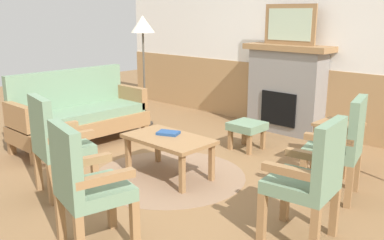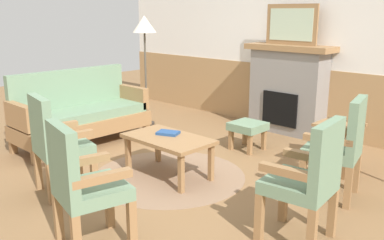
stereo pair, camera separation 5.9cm
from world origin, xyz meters
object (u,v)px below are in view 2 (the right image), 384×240
Objects in this scene: framed_picture at (291,25)px; footstool at (248,128)px; couch at (81,114)px; coffee_table at (168,142)px; armchair_near_fireplace at (308,176)px; side_table at (339,133)px; armchair_by_window_left at (340,143)px; armchair_front_left at (56,140)px; book_on_table at (168,133)px; armchair_front_center at (82,182)px; fireplace at (288,89)px; floor_lamp_by_couch at (144,31)px.

footstool is at bearing -85.17° from framed_picture.
footstool is (1.79, 1.33, -0.11)m from couch.
armchair_near_fireplace is at bearing -6.25° from coffee_table.
couch reaches higher than side_table.
armchair_by_window_left is 2.70m from armchair_front_left.
side_table is (-0.32, 0.65, -0.10)m from armchair_by_window_left.
footstool is at bearing 36.73° from couch.
armchair_by_window_left is 0.73m from side_table.
couch is at bearing 176.89° from armchair_near_fireplace.
armchair_by_window_left is (1.56, 0.76, 0.15)m from coffee_table.
coffee_table is at bearing 0.10° from couch.
framed_picture is 0.82× the size of armchair_by_window_left.
armchair_front_center is at bearing -64.90° from book_on_table.
coffee_table is at bearing -42.90° from book_on_table.
floor_lamp_by_couch is (-1.82, -1.14, 0.80)m from fireplace.
couch is at bearing -154.50° from side_table.
armchair_by_window_left is at bearing -20.98° from footstool.
armchair_by_window_left is (1.49, -0.57, 0.25)m from footstool.
side_table reaches higher than footstool.
framed_picture is 3.49× the size of book_on_table.
armchair_front_center is (0.65, -3.81, -1.02)m from framed_picture.
armchair_near_fireplace and armchair_front_center have the same top height.
coffee_table is 0.98× the size of armchair_by_window_left.
book_on_table is (-0.05, -2.32, -0.20)m from fireplace.
coffee_table is 1.77m from armchair_near_fireplace.
side_table is (2.96, 1.41, 0.04)m from couch.
book_on_table is 1.85m from armchair_near_fireplace.
armchair_front_left is at bearing -96.97° from framed_picture.
floor_lamp_by_couch reaches higher than armchair_front_center.
couch is 2.23m from footstool.
armchair_near_fireplace reaches higher than book_on_table.
framed_picture reaches higher than armchair_near_fireplace.
coffee_table is 0.98× the size of armchair_front_center.
floor_lamp_by_couch is (-1.85, 1.25, 1.06)m from coffee_table.
floor_lamp_by_couch reaches higher than side_table.
footstool is at bearing 137.96° from armchair_near_fireplace.
couch is at bearing -125.34° from framed_picture.
couch is 7.85× the size of book_on_table.
couch reaches higher than coffee_table.
armchair_front_center is at bearing -113.19° from armchair_by_window_left.
armchair_front_left is 1.00× the size of armchair_front_center.
couch is 1.65m from book_on_table.
framed_picture reaches higher than armchair_by_window_left.
armchair_front_left is at bearing -96.97° from fireplace.
side_table is at bearing 45.42° from book_on_table.
armchair_front_left is (-0.51, -2.38, 0.25)m from footstool.
coffee_table is 1.34m from footstool.
side_table is at bearing -37.85° from framed_picture.
couch is 3.37m from armchair_by_window_left.
framed_picture is 2.49m from armchair_by_window_left.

